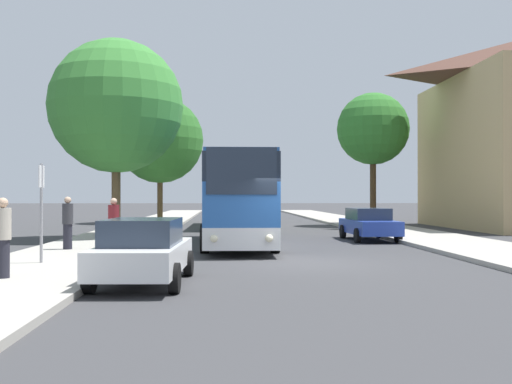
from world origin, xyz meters
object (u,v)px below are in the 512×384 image
Objects in this scene: parked_car_right_near at (369,223)px; pedestrian_walking_back at (114,224)px; bus_middle at (231,199)px; tree_right_near at (373,129)px; pedestrian_waiting_far at (3,237)px; tree_left_near at (116,107)px; bus_front at (238,199)px; pedestrian_waiting_near at (68,223)px; bus_stop_sign at (41,201)px; parked_car_left_curb at (143,250)px; tree_left_far at (160,140)px.

pedestrian_walking_back is (-9.97, -6.36, 0.28)m from parked_car_right_near.
tree_right_near reaches higher than bus_middle.
tree_left_near is (-0.03, 13.99, 4.98)m from pedestrian_waiting_far.
pedestrian_walking_back is (-4.16, -4.08, -0.82)m from bus_front.
pedestrian_waiting_near reaches higher than pedestrian_waiting_far.
parked_car_right_near is at bearing -6.87° from tree_left_near.
pedestrian_waiting_far is at bearing -117.35° from bus_front.
bus_stop_sign reaches higher than pedestrian_waiting_far.
bus_stop_sign is 4.21m from pedestrian_waiting_near.
parked_car_left_curb is 8.08m from pedestrian_waiting_near.
tree_left_far is at bearing 99.47° from pedestrian_walking_back.
parked_car_left_curb is at bearing -84.63° from tree_left_far.
bus_middle is at bearing 113.24° from pedestrian_waiting_near.
bus_middle is at bearing -38.28° from pedestrian_waiting_far.
parked_car_left_curb is 15.36m from tree_left_near.
bus_front reaches higher than pedestrian_waiting_near.
pedestrian_walking_back is (-1.81, 6.37, 0.27)m from parked_car_left_curb.
bus_stop_sign is 11.73m from tree_left_near.
pedestrian_waiting_far is at bearing -94.50° from pedestrian_walking_back.
bus_stop_sign is at bearing -126.67° from bus_front.
tree_left_near reaches higher than bus_middle.
parked_car_right_near is 0.53× the size of tree_right_near.
tree_left_far is (0.31, 27.16, 4.21)m from bus_stop_sign.
tree_right_near reaches higher than bus_stop_sign.
tree_right_near is (11.54, 25.34, 5.59)m from parked_car_left_curb.
bus_front reaches higher than bus_middle.
tree_left_far is (-1.04, 23.93, 4.99)m from pedestrian_walking_back.
pedestrian_waiting_near is (-0.36, 4.13, -0.76)m from bus_stop_sign.
tree_right_near is at bearing 37.55° from tree_left_near.
pedestrian_waiting_far is at bearing -101.77° from bus_middle.
bus_front is 14.11m from bus_middle.
tree_left_far reaches higher than bus_front.
parked_car_right_near is 0.51× the size of tree_left_near.
pedestrian_waiting_far is at bearing -44.84° from pedestrian_waiting_near.
tree_right_near reaches higher than pedestrian_waiting_near.
parked_car_right_near is at bearing 40.26° from bus_stop_sign.
parked_car_left_curb is 6.62m from pedestrian_walking_back.
pedestrian_waiting_far is 14.85m from tree_left_near.
bus_middle is 8.76m from tree_left_far.
bus_stop_sign is 3.14m from pedestrian_waiting_far.
bus_stop_sign is (-5.51, -7.31, -0.04)m from bus_front.
tree_right_near is at bearing -19.00° from tree_left_far.
tree_left_far reaches higher than pedestrian_walking_back.
parked_car_right_near is at bearing -67.65° from pedestrian_waiting_far.
parked_car_right_near is at bearing -57.93° from tree_left_far.
parked_car_right_near is 11.83m from pedestrian_walking_back.
bus_middle reaches higher than parked_car_right_near.
bus_front is 1.25× the size of tree_left_near.
bus_stop_sign reaches higher than pedestrian_walking_back.
bus_front is 6.34m from parked_car_right_near.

